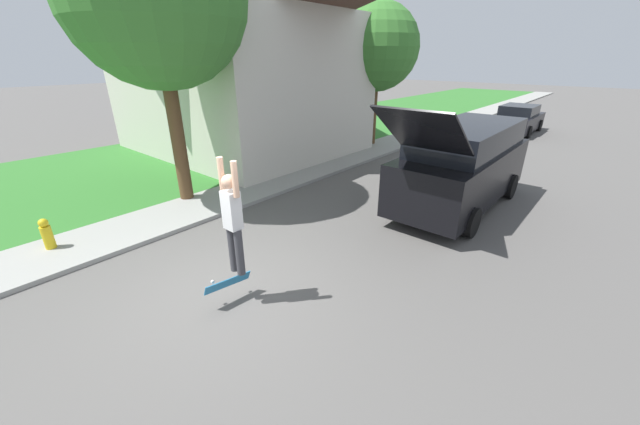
{
  "coord_description": "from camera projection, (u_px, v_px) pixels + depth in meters",
  "views": [
    {
      "loc": [
        4.61,
        -2.86,
        3.75
      ],
      "look_at": [
        0.82,
        1.58,
        1.2
      ],
      "focal_mm": 20.0,
      "sensor_mm": 36.0,
      "label": 1
    }
  ],
  "objects": [
    {
      "name": "lawn_tree_far",
      "position": [
        376.0,
        48.0,
        14.85
      ],
      "size": [
        3.55,
        3.55,
        5.82
      ],
      "color": "brown",
      "rests_on": "lawn"
    },
    {
      "name": "skateboard",
      "position": [
        228.0,
        282.0,
        5.81
      ],
      "size": [
        0.23,
        0.8,
        0.26
      ],
      "color": "#236B99",
      "rests_on": "ground_plane"
    },
    {
      "name": "fire_hydrant",
      "position": [
        47.0,
        234.0,
        7.29
      ],
      "size": [
        0.2,
        0.2,
        0.66
      ],
      "color": "gold",
      "rests_on": "sidewalk"
    },
    {
      "name": "ground_plane",
      "position": [
        226.0,
        290.0,
        6.23
      ],
      "size": [
        120.0,
        120.0,
        0.0
      ],
      "primitive_type": "plane",
      "color": "#54514F"
    },
    {
      "name": "sidewalk",
      "position": [
        306.0,
        171.0,
        12.54
      ],
      "size": [
        1.8,
        80.0,
        0.1
      ],
      "color": "gray",
      "rests_on": "ground_plane"
    },
    {
      "name": "car_down_street",
      "position": [
        518.0,
        119.0,
        19.03
      ],
      "size": [
        1.93,
        4.11,
        1.43
      ],
      "color": "black",
      "rests_on": "ground_plane"
    },
    {
      "name": "house",
      "position": [
        235.0,
        39.0,
        14.16
      ],
      "size": [
        9.66,
        7.86,
        8.25
      ],
      "color": "beige",
      "rests_on": "lawn"
    },
    {
      "name": "suv_parked",
      "position": [
        463.0,
        164.0,
        9.32
      ],
      "size": [
        2.04,
        5.9,
        2.92
      ],
      "color": "black",
      "rests_on": "ground_plane"
    },
    {
      "name": "skateboarder",
      "position": [
        232.0,
        218.0,
        5.33
      ],
      "size": [
        0.41,
        0.21,
        1.85
      ],
      "color": "#38383D",
      "rests_on": "ground_plane"
    },
    {
      "name": "lawn",
      "position": [
        230.0,
        152.0,
        15.16
      ],
      "size": [
        10.0,
        80.0,
        0.08
      ],
      "color": "#2D6B28",
      "rests_on": "ground_plane"
    }
  ]
}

